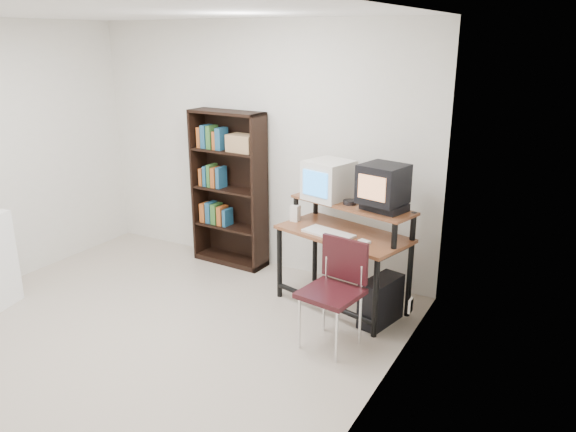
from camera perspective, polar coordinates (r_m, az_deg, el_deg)
The scene contains 17 objects.
floor at distance 4.97m, azimuth -15.27°, elevation -12.21°, with size 4.00×4.00×0.01m, color beige.
ceiling at distance 4.34m, azimuth -18.21°, elevation 19.24°, with size 4.00×4.00×0.01m, color white.
back_wall at distance 6.01m, azimuth -3.09°, elevation 6.95°, with size 4.00×0.01×2.60m, color silver.
right_wall at distance 3.41m, azimuth 8.03°, elevation -1.71°, with size 0.01×4.00×2.60m, color silver.
computer_desk at distance 5.14m, azimuth 5.77°, elevation -2.09°, with size 1.31×0.89×0.98m.
crt_monitor at distance 5.25m, azimuth 4.15°, elevation 3.66°, with size 0.47×0.47×0.36m.
vcr at distance 4.96m, azimuth 9.76°, elevation 0.91°, with size 0.36×0.26×0.08m, color black.
crt_tv at distance 4.89m, azimuth 9.64°, elevation 3.23°, with size 0.43×0.42×0.34m.
cd_spindle at distance 5.09m, azimuth 6.28°, elevation 1.32°, with size 0.12×0.12×0.05m, color #26262B.
keyboard at distance 5.04m, azimuth 4.13°, elevation -1.84°, with size 0.47×0.21×0.04m, color silver.
mousepad at distance 4.87m, azimuth 7.91°, elevation -2.85°, with size 0.22×0.18×0.01m, color black.
mouse at distance 4.86m, azimuth 7.76°, elevation -2.65°, with size 0.10×0.06×0.03m, color white.
desk_speaker at distance 5.37m, azimuth 0.75°, elevation 0.21°, with size 0.08×0.07×0.17m, color silver.
pc_tower at distance 5.05m, azimuth 9.41°, elevation -8.51°, with size 0.20×0.45×0.42m, color black.
school_chair at distance 4.56m, azimuth 4.90°, elevation -6.70°, with size 0.50×0.50×0.88m.
bookshelf at distance 6.13m, azimuth -5.92°, elevation 3.00°, with size 0.86×0.33×1.69m.
wall_outlet at distance 4.81m, azimuth 12.34°, elevation -8.88°, with size 0.02×0.08×0.12m, color beige.
Camera 1 is at (3.11, -3.02, 2.43)m, focal length 35.00 mm.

